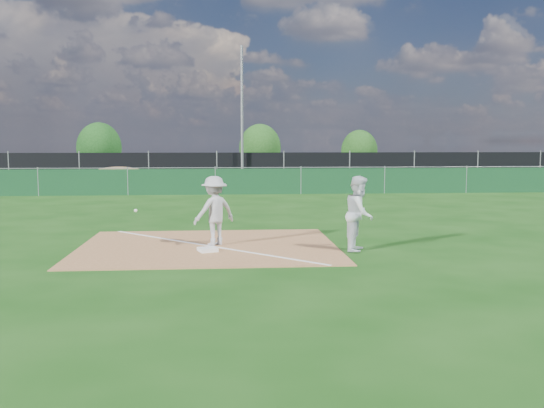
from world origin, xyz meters
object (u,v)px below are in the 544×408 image
at_px(car_right, 278,167).
at_px(car_mid, 208,167).
at_px(play_at_first, 214,211).
at_px(tree_left, 99,148).
at_px(tree_right, 359,151).
at_px(car_left, 118,168).
at_px(tree_mid, 260,148).
at_px(light_pole, 242,115).
at_px(runner, 360,214).
at_px(first_base, 208,250).

bearing_deg(car_right, car_mid, 118.30).
height_order(play_at_first, tree_left, tree_left).
height_order(play_at_first, car_mid, play_at_first).
xyz_separation_m(car_mid, tree_right, (11.73, 7.53, 0.93)).
relative_size(play_at_first, car_right, 0.53).
relative_size(car_left, tree_left, 1.12).
xyz_separation_m(car_mid, tree_mid, (3.83, 6.81, 1.15)).
distance_m(play_at_first, tree_mid, 32.45).
bearing_deg(tree_mid, car_left, -145.58).
height_order(light_pole, play_at_first, light_pole).
distance_m(light_pole, car_left, 9.48).
bearing_deg(tree_mid, light_pole, -99.10).
relative_size(play_at_first, car_left, 0.57).
bearing_deg(light_pole, runner, -85.12).
xyz_separation_m(car_left, car_mid, (5.79, -0.21, 0.05)).
height_order(light_pole, car_mid, light_pole).
height_order(light_pole, first_base, light_pole).
height_order(light_pole, car_left, light_pole).
distance_m(runner, car_mid, 26.69).
xyz_separation_m(light_pole, play_at_first, (-1.35, -21.59, -3.16)).
bearing_deg(tree_right, runner, -102.78).
height_order(play_at_first, tree_right, tree_right).
bearing_deg(play_at_first, car_left, 104.31).
bearing_deg(car_mid, car_left, 63.34).
xyz_separation_m(runner, tree_left, (-12.15, 32.34, 1.13)).
bearing_deg(first_base, car_left, 103.59).
bearing_deg(tree_right, car_right, -138.91).
bearing_deg(tree_mid, first_base, -95.55).
xyz_separation_m(play_at_first, car_left, (-6.55, 25.69, -0.09)).
height_order(tree_left, tree_right, tree_left).
bearing_deg(runner, tree_right, 8.74).
xyz_separation_m(car_mid, car_right, (4.72, 1.42, -0.12)).
relative_size(runner, tree_right, 0.51).
xyz_separation_m(first_base, tree_mid, (3.22, 33.11, 1.89)).
xyz_separation_m(play_at_first, tree_right, (10.97, 33.01, 0.89)).
bearing_deg(tree_left, car_mid, -36.28).
height_order(runner, car_left, runner).
relative_size(light_pole, first_base, 20.57).
bearing_deg(runner, tree_left, 42.12).
bearing_deg(car_left, light_pole, -126.86).
bearing_deg(tree_mid, tree_left, -175.92).
xyz_separation_m(first_base, tree_left, (-8.73, 32.25, 1.92)).
relative_size(car_right, tree_left, 1.21).
bearing_deg(car_left, first_base, -175.84).
relative_size(car_mid, tree_left, 1.25).
bearing_deg(car_mid, light_pole, -176.00).
bearing_deg(play_at_first, runner, -15.49).
relative_size(runner, tree_left, 0.44).
height_order(car_mid, tree_mid, tree_mid).
distance_m(light_pole, tree_right, 15.11).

